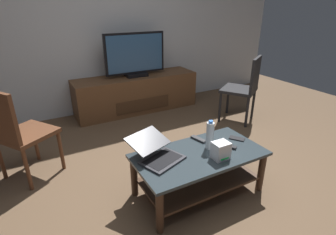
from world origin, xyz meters
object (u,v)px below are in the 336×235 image
(dining_chair, at_px, (245,86))
(television, at_px, (135,56))
(tv_remote, at_px, (198,139))
(water_bottle_near, at_px, (210,135))
(media_cabinet, at_px, (137,93))
(soundbar_remote, at_px, (227,146))
(laptop, at_px, (157,152))
(coffee_table, at_px, (199,166))
(cell_phone, at_px, (237,138))
(side_chair, at_px, (17,131))
(router_box, at_px, (221,151))

(dining_chair, bearing_deg, television, 135.93)
(tv_remote, bearing_deg, water_bottle_near, -104.07)
(media_cabinet, xyz_separation_m, soundbar_remote, (-0.04, -2.18, 0.14))
(laptop, distance_m, soundbar_remote, 0.65)
(tv_remote, bearing_deg, television, 71.02)
(water_bottle_near, bearing_deg, coffee_table, -163.69)
(television, bearing_deg, dining_chair, -44.07)
(media_cabinet, distance_m, cell_phone, 2.11)
(laptop, height_order, tv_remote, laptop)
(media_cabinet, height_order, cell_phone, media_cabinet)
(tv_remote, distance_m, soundbar_remote, 0.28)
(dining_chair, distance_m, side_chair, 2.80)
(side_chair, relative_size, laptop, 1.90)
(television, height_order, soundbar_remote, television)
(television, xyz_separation_m, laptop, (-0.67, -2.02, -0.40))
(side_chair, xyz_separation_m, water_bottle_near, (1.46, -0.94, 0.01))
(dining_chair, xyz_separation_m, tv_remote, (-1.34, -0.80, -0.11))
(dining_chair, bearing_deg, laptop, -153.71)
(media_cabinet, relative_size, tv_remote, 11.83)
(media_cabinet, bearing_deg, dining_chair, -44.62)
(cell_phone, relative_size, soundbar_remote, 0.88)
(coffee_table, xyz_separation_m, dining_chair, (1.47, 1.01, 0.25))
(media_cabinet, xyz_separation_m, television, (0.00, -0.02, 0.58))
(television, relative_size, side_chair, 1.01)
(television, xyz_separation_m, router_box, (-0.21, -2.27, -0.39))
(soundbar_remote, bearing_deg, cell_phone, -13.89)
(side_chair, bearing_deg, television, 34.77)
(coffee_table, distance_m, dining_chair, 1.80)
(dining_chair, distance_m, water_bottle_near, 1.65)
(cell_phone, bearing_deg, tv_remote, 119.51)
(laptop, bearing_deg, dining_chair, 26.29)
(side_chair, bearing_deg, dining_chair, 0.53)
(television, height_order, tv_remote, television)
(coffee_table, distance_m, side_chair, 1.67)
(television, xyz_separation_m, cell_phone, (0.14, -2.08, -0.45))
(router_box, bearing_deg, television, 84.68)
(water_bottle_near, distance_m, tv_remote, 0.20)
(coffee_table, distance_m, laptop, 0.41)
(laptop, height_order, water_bottle_near, water_bottle_near)
(dining_chair, distance_m, cell_phone, 1.40)
(media_cabinet, distance_m, router_box, 2.31)
(media_cabinet, bearing_deg, coffee_table, -98.32)
(router_box, bearing_deg, media_cabinet, 84.73)
(coffee_table, height_order, soundbar_remote, soundbar_remote)
(coffee_table, relative_size, television, 1.21)
(coffee_table, xyz_separation_m, water_bottle_near, (0.13, 0.04, 0.25))
(dining_chair, relative_size, tv_remote, 5.78)
(dining_chair, bearing_deg, tv_remote, -148.99)
(laptop, distance_m, cell_phone, 0.82)
(router_box, relative_size, tv_remote, 0.91)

